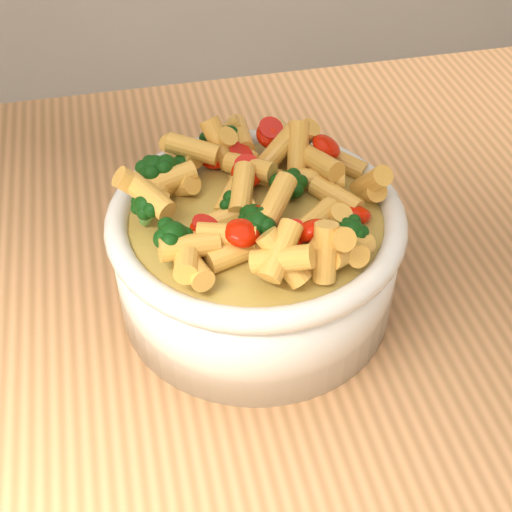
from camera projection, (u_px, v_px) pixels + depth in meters
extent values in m
cube|color=tan|center=(276.00, 337.00, 0.59)|extent=(1.20, 0.80, 0.04)
cylinder|color=white|center=(256.00, 260.00, 0.57)|extent=(0.22, 0.22, 0.09)
ellipsoid|color=white|center=(256.00, 284.00, 0.59)|extent=(0.20, 0.20, 0.03)
torus|color=white|center=(256.00, 218.00, 0.54)|extent=(0.23, 0.23, 0.02)
ellipsoid|color=gold|center=(256.00, 218.00, 0.54)|extent=(0.20, 0.20, 0.02)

